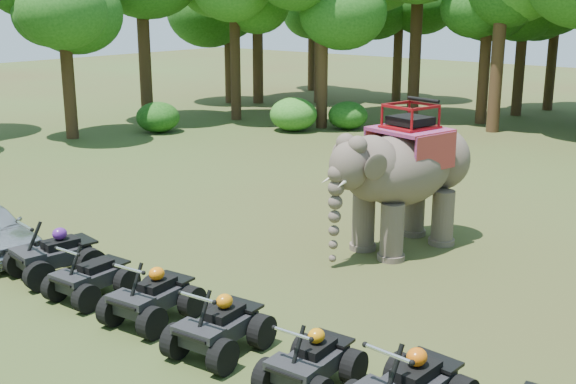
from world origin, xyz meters
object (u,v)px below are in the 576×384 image
elephant (405,176)px  atv_2 (152,289)px  atv_5 (410,379)px  atv_4 (311,354)px  atv_3 (219,319)px  atv_0 (54,248)px  atv_1 (91,270)px

elephant → atv_2: (-1.47, -6.67, -1.16)m
atv_5 → atv_4: bearing=-170.8°
atv_2 → atv_3: (1.87, -0.10, -0.00)m
atv_4 → atv_5: bearing=2.3°
atv_0 → atv_2: size_ratio=1.06×
elephant → atv_2: elephant is taller
atv_0 → atv_1: (1.58, -0.19, -0.08)m
atv_0 → elephant: bearing=62.3°
elephant → atv_5: elephant is taller
atv_1 → atv_2: bearing=-1.1°
atv_0 → atv_4: 7.19m
atv_1 → atv_3: atv_3 is taller
atv_3 → atv_4: bearing=-4.2°
atv_0 → atv_4: size_ratio=1.14×
atv_4 → atv_3: bearing=177.8°
elephant → atv_0: size_ratio=2.37×
elephant → atv_4: 7.21m
atv_1 → atv_3: (3.67, -0.03, 0.03)m
elephant → atv_4: (2.33, -6.71, -1.21)m
atv_3 → atv_5: atv_5 is taller
atv_0 → atv_1: atv_0 is taller
atv_5 → elephant: bearing=124.2°
atv_1 → atv_2: size_ratio=0.94×
elephant → atv_3: (0.40, -6.77, -1.17)m
atv_3 → atv_4: atv_3 is taller
atv_4 → atv_1: bearing=176.4°
atv_1 → atv_4: size_ratio=1.01×
atv_2 → atv_4: 3.80m
atv_2 → atv_5: atv_5 is taller
atv_0 → atv_2: atv_0 is taller
elephant → atv_2: 6.93m
elephant → atv_2: bearing=-90.2°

